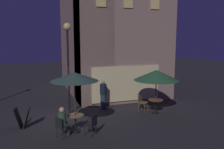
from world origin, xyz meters
name	(u,v)px	position (x,y,z in m)	size (l,w,h in m)	color
ground_plane	(64,119)	(0.00, 0.00, 0.00)	(60.00, 60.00, 0.00)	#262528
cafe_building	(99,34)	(3.07, 4.38, 4.21)	(6.10, 8.44, 8.43)	gray
street_lamp_near_corner	(68,47)	(0.38, 0.71, 3.51)	(0.39, 0.39, 4.69)	black
menu_sandwich_board	(23,118)	(-1.88, -0.56, 0.45)	(0.73, 0.66, 0.87)	black
cafe_table_0	(156,103)	(4.68, -0.68, 0.56)	(0.78, 0.78, 0.74)	black
cafe_table_1	(76,120)	(0.24, -1.84, 0.53)	(0.70, 0.70, 0.75)	black
patio_umbrella_0	(156,75)	(4.68, -0.68, 2.04)	(2.32, 2.32, 2.31)	black
patio_umbrella_1	(75,77)	(0.24, -1.84, 2.35)	(1.97, 1.97, 2.55)	black
cafe_chair_0	(142,101)	(4.18, -0.06, 0.55)	(0.61, 0.61, 0.89)	brown
cafe_chair_1	(61,125)	(-0.42, -2.27, 0.53)	(0.53, 0.53, 0.86)	black
cafe_chair_2	(92,123)	(0.80, -2.43, 0.53)	(0.60, 0.60, 0.90)	black
patron_seated_0	(63,120)	(-0.31, -2.20, 0.70)	(0.50, 0.46, 1.25)	#363E35
patron_standing_1	(103,95)	(2.31, 0.94, 0.80)	(0.37, 0.37, 1.61)	#253242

